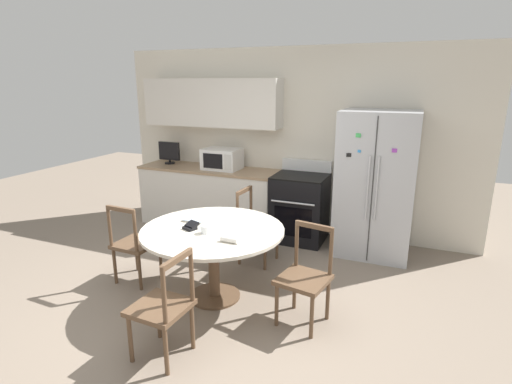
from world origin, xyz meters
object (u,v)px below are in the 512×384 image
object	(u,v)px
wallet	(191,226)
candle_glass	(205,230)
dining_chair_near	(163,308)
oven_range	(300,207)
countertop_tv	(169,152)
microwave	(222,159)
dining_chair_far	(256,228)
dining_chair_left	(135,244)
refrigerator	(376,184)
dining_chair_right	(305,278)

from	to	relation	value
wallet	candle_glass	bearing A→B (deg)	-13.45
candle_glass	wallet	xyz separation A→B (m)	(-0.19, 0.04, -0.01)
dining_chair_near	wallet	bearing A→B (deg)	19.77
wallet	dining_chair_near	bearing A→B (deg)	-73.33
oven_range	countertop_tv	size ratio (longest dim) A/B	3.08
microwave	dining_chair_far	xyz separation A→B (m)	(0.91, -0.92, -0.62)
microwave	countertop_tv	size ratio (longest dim) A/B	1.50
oven_range	candle_glass	xyz separation A→B (m)	(-0.36, -1.97, 0.31)
dining_chair_near	countertop_tv	bearing A→B (deg)	35.86
candle_glass	wallet	size ratio (longest dim) A/B	0.56
dining_chair_left	candle_glass	distance (m)	1.02
microwave	dining_chair_near	world-z (taller)	microwave
refrigerator	microwave	bearing A→B (deg)	177.55
refrigerator	dining_chair_near	distance (m)	3.06
refrigerator	dining_chair_near	size ratio (longest dim) A/B	2.01
dining_chair_near	dining_chair_left	xyz separation A→B (m)	(-1.03, 0.94, 0.00)
microwave	refrigerator	bearing A→B (deg)	-2.45
countertop_tv	dining_chair_right	size ratio (longest dim) A/B	0.39
oven_range	wallet	bearing A→B (deg)	-105.87
refrigerator	candle_glass	distance (m)	2.34
oven_range	microwave	bearing A→B (deg)	178.34
dining_chair_left	dining_chair_far	bearing A→B (deg)	46.11
oven_range	countertop_tv	distance (m)	2.23
dining_chair_far	refrigerator	bearing A→B (deg)	127.35
dining_chair_left	dining_chair_far	size ratio (longest dim) A/B	1.00
refrigerator	dining_chair_left	xyz separation A→B (m)	(-2.30, -1.80, -0.47)
microwave	dining_chair_far	distance (m)	1.44
oven_range	dining_chair_near	distance (m)	2.81
dining_chair_near	dining_chair_right	bearing A→B (deg)	-41.66
oven_range	candle_glass	world-z (taller)	oven_range
dining_chair_right	wallet	bearing A→B (deg)	12.05
oven_range	wallet	world-z (taller)	oven_range
dining_chair_left	wallet	distance (m)	0.84
refrigerator	dining_chair_right	size ratio (longest dim) A/B	2.01
dining_chair_left	dining_chair_far	xyz separation A→B (m)	(1.03, 0.97, 0.00)
dining_chair_right	dining_chair_far	distance (m)	1.35
microwave	dining_chair_right	world-z (taller)	microwave
countertop_tv	dining_chair_near	bearing A→B (deg)	-57.24
dining_chair_far	candle_glass	world-z (taller)	dining_chair_far
countertop_tv	dining_chair_far	bearing A→B (deg)	-27.54
microwave	wallet	size ratio (longest dim) A/B	3.31
dining_chair_far	oven_range	bearing A→B (deg)	166.29
microwave	dining_chair_near	distance (m)	3.04
wallet	refrigerator	bearing A→B (deg)	50.70
wallet	microwave	bearing A→B (deg)	108.38
countertop_tv	dining_chair_near	distance (m)	3.48
countertop_tv	dining_chair_right	world-z (taller)	countertop_tv
dining_chair_near	candle_glass	distance (m)	0.90
refrigerator	dining_chair_right	distance (m)	1.94
dining_chair_far	wallet	size ratio (longest dim) A/B	5.70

